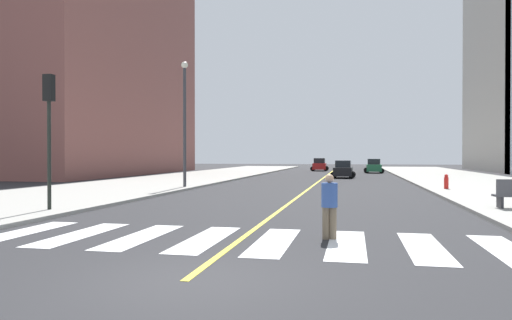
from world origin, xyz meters
TOP-DOWN VIEW (x-y plane):
  - ground_plane at (0.00, 0.00)m, footprint 220.00×220.00m
  - sidewalk_kerb_west at (-12.20, 20.00)m, footprint 10.00×120.00m
  - crosswalk_paint at (0.00, 4.00)m, footprint 13.50×4.00m
  - lane_divider_paint at (0.00, 40.00)m, footprint 0.16×80.00m
  - low_rise_brick_west at (-28.13, 42.57)m, footprint 16.00×32.00m
  - car_green_nearest at (5.29, 52.47)m, footprint 2.46×3.92m
  - car_red_second at (-1.85, 58.98)m, footprint 2.56×4.04m
  - car_black_third at (1.85, 38.63)m, footprint 2.41×3.81m
  - traffic_light_far_corner at (-8.34, 8.05)m, footprint 0.36×0.41m
  - pedestrian_crossing at (2.25, 4.66)m, footprint 0.42×0.42m
  - fire_hydrant at (8.37, 22.64)m, footprint 0.26×0.26m
  - street_lamp at (-7.88, 21.25)m, footprint 0.44×0.44m

SIDE VIEW (x-z plane):
  - ground_plane at x=0.00m, z-range 0.00..0.00m
  - lane_divider_paint at x=0.00m, z-range 0.00..0.01m
  - crosswalk_paint at x=0.00m, z-range 0.00..0.01m
  - sidewalk_kerb_west at x=-12.20m, z-range 0.00..0.15m
  - fire_hydrant at x=8.37m, z-range 0.13..1.02m
  - car_black_third at x=1.85m, z-range -0.05..1.63m
  - car_green_nearest at x=5.29m, z-range -0.06..1.69m
  - car_red_second at x=-1.85m, z-range -0.06..1.73m
  - pedestrian_crossing at x=2.25m, z-range 0.09..1.78m
  - traffic_light_far_corner at x=-8.34m, z-range 1.16..6.23m
  - street_lamp at x=-7.88m, z-range 0.83..8.93m
  - low_rise_brick_west at x=-28.13m, z-range 0.00..26.31m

